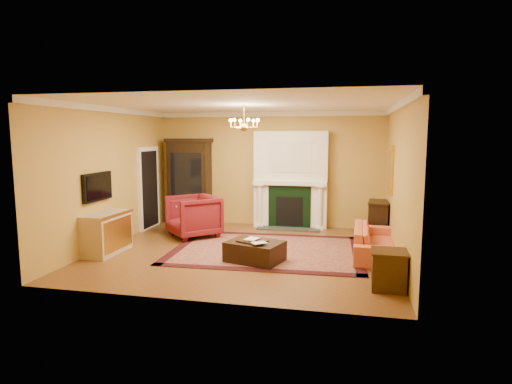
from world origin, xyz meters
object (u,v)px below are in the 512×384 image
(wingback_armchair, at_px, (193,214))
(pedestal_table, at_px, (174,217))
(leather_ottoman, at_px, (255,251))
(commode, at_px, (107,233))
(console_table, at_px, (378,221))
(end_table, at_px, (389,271))
(coral_sofa, at_px, (375,236))
(china_cabinet, at_px, (190,183))

(wingback_armchair, bearing_deg, pedestal_table, -158.58)
(wingback_armchair, distance_m, leather_ottoman, 2.52)
(commode, xyz_separation_m, console_table, (5.51, 2.49, 0.01))
(end_table, bearing_deg, coral_sofa, 93.26)
(commode, bearing_deg, china_cabinet, 80.65)
(end_table, bearing_deg, console_table, 89.00)
(console_table, height_order, leather_ottoman, console_table)
(wingback_armchair, xyz_separation_m, coral_sofa, (4.11, -0.76, -0.15))
(wingback_armchair, distance_m, coral_sofa, 4.18)
(commode, height_order, leather_ottoman, commode)
(end_table, xyz_separation_m, leather_ottoman, (-2.36, 0.99, -0.09))
(pedestal_table, relative_size, end_table, 1.19)
(pedestal_table, xyz_separation_m, commode, (-0.61, -2.00, 0.01))
(end_table, distance_m, console_table, 3.44)
(coral_sofa, height_order, end_table, coral_sofa)
(coral_sofa, xyz_separation_m, leather_ottoman, (-2.25, -0.91, -0.19))
(coral_sofa, xyz_separation_m, end_table, (0.11, -1.91, -0.10))
(commode, bearing_deg, leather_ottoman, 1.90)
(wingback_armchair, xyz_separation_m, pedestal_table, (-0.62, 0.29, -0.14))
(china_cabinet, height_order, end_table, china_cabinet)
(china_cabinet, relative_size, pedestal_table, 3.16)
(end_table, bearing_deg, china_cabinet, 139.57)
(commode, relative_size, coral_sofa, 0.55)
(wingback_armchair, relative_size, commode, 0.97)
(end_table, bearing_deg, wingback_armchair, 147.68)
(china_cabinet, height_order, console_table, china_cabinet)
(china_cabinet, height_order, wingback_armchair, china_cabinet)
(china_cabinet, xyz_separation_m, wingback_armchair, (0.64, -1.47, -0.56))
(wingback_armchair, relative_size, leather_ottoman, 1.08)
(china_cabinet, bearing_deg, coral_sofa, -24.02)
(coral_sofa, bearing_deg, end_table, -175.24)
(end_table, distance_m, leather_ottoman, 2.56)
(coral_sofa, relative_size, console_table, 2.41)
(china_cabinet, distance_m, pedestal_table, 1.38)
(leather_ottoman, bearing_deg, commode, -162.43)
(pedestal_table, distance_m, leather_ottoman, 3.17)
(pedestal_table, height_order, end_table, pedestal_table)
(wingback_armchair, relative_size, console_table, 1.29)
(pedestal_table, bearing_deg, coral_sofa, -12.48)
(console_table, bearing_deg, china_cabinet, 177.80)
(pedestal_table, xyz_separation_m, end_table, (4.84, -2.96, -0.11))
(end_table, height_order, console_table, console_table)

